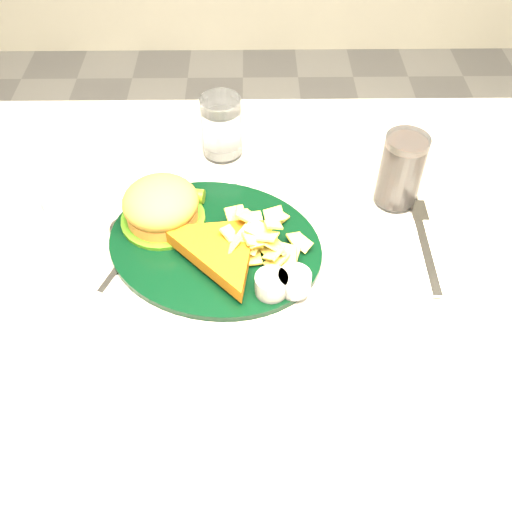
{
  "coord_description": "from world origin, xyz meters",
  "views": [
    {
      "loc": [
        0.03,
        -0.57,
        1.37
      ],
      "look_at": [
        0.04,
        -0.06,
        0.8
      ],
      "focal_mm": 40.0,
      "sensor_mm": 36.0,
      "label": 1
    }
  ],
  "objects_px": {
    "water_glass": "(222,127)",
    "fork_napkin": "(426,251)",
    "cola_glass": "(401,171)",
    "table": "(236,378)",
    "dinner_plate": "(214,230)"
  },
  "relations": [
    {
      "from": "table",
      "to": "fork_napkin",
      "type": "relative_size",
      "value": 6.24
    },
    {
      "from": "cola_glass",
      "to": "fork_napkin",
      "type": "xyz_separation_m",
      "value": [
        0.03,
        -0.12,
        -0.05
      ]
    },
    {
      "from": "water_glass",
      "to": "fork_napkin",
      "type": "bearing_deg",
      "value": -38.77
    },
    {
      "from": "cola_glass",
      "to": "fork_napkin",
      "type": "distance_m",
      "value": 0.13
    },
    {
      "from": "table",
      "to": "cola_glass",
      "type": "xyz_separation_m",
      "value": [
        0.26,
        0.11,
        0.44
      ]
    },
    {
      "from": "water_glass",
      "to": "dinner_plate",
      "type": "bearing_deg",
      "value": -91.44
    },
    {
      "from": "water_glass",
      "to": "cola_glass",
      "type": "height_order",
      "value": "cola_glass"
    },
    {
      "from": "dinner_plate",
      "to": "water_glass",
      "type": "bearing_deg",
      "value": 109.56
    },
    {
      "from": "table",
      "to": "fork_napkin",
      "type": "distance_m",
      "value": 0.48
    },
    {
      "from": "dinner_plate",
      "to": "fork_napkin",
      "type": "height_order",
      "value": "dinner_plate"
    },
    {
      "from": "dinner_plate",
      "to": "fork_napkin",
      "type": "bearing_deg",
      "value": 17.75
    },
    {
      "from": "water_glass",
      "to": "fork_napkin",
      "type": "relative_size",
      "value": 0.56
    },
    {
      "from": "cola_glass",
      "to": "fork_napkin",
      "type": "bearing_deg",
      "value": -77.74
    },
    {
      "from": "cola_glass",
      "to": "fork_napkin",
      "type": "height_order",
      "value": "cola_glass"
    },
    {
      "from": "fork_napkin",
      "to": "water_glass",
      "type": "bearing_deg",
      "value": 142.41
    }
  ]
}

